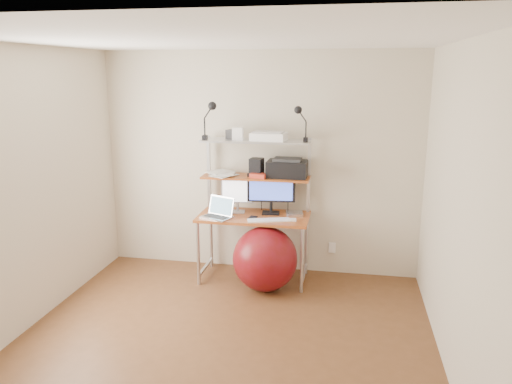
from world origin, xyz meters
TOP-DOWN VIEW (x-y plane):
  - room at (0.00, 0.00)m, footprint 3.60×3.60m
  - computer_desk at (0.00, 1.50)m, footprint 1.20×0.60m
  - wall_outlet at (0.85, 1.79)m, footprint 0.08×0.01m
  - monitor_silver at (-0.20, 1.54)m, footprint 0.36×0.15m
  - monitor_black at (0.17, 1.56)m, footprint 0.53×0.17m
  - laptop at (-0.36, 1.31)m, footprint 0.38×0.35m
  - keyboard at (0.19, 1.28)m, footprint 0.46×0.25m
  - mouse at (0.43, 1.31)m, footprint 0.10×0.07m
  - mac_mini at (0.43, 1.54)m, footprint 0.21×0.21m
  - phone at (0.01, 1.33)m, footprint 0.09×0.15m
  - printer at (0.34, 1.60)m, footprint 0.44×0.31m
  - nas_cube at (0.01, 1.57)m, footprint 0.15×0.15m
  - red_box at (0.05, 1.49)m, footprint 0.20×0.16m
  - scanner at (0.14, 1.55)m, footprint 0.39×0.27m
  - box_white at (-0.19, 1.55)m, footprint 0.12×0.10m
  - box_grey at (-0.28, 1.61)m, footprint 0.12×0.12m
  - clip_lamp_left at (-0.47, 1.46)m, footprint 0.16×0.09m
  - clip_lamp_right at (0.47, 1.50)m, footprint 0.15×0.08m
  - exercise_ball at (0.17, 1.19)m, footprint 0.69×0.69m
  - paper_stack at (-0.38, 1.58)m, footprint 0.41×0.44m

SIDE VIEW (x-z plane):
  - wall_outlet at x=0.85m, z-range 0.24..0.36m
  - exercise_ball at x=0.17m, z-range 0.00..0.69m
  - phone at x=0.01m, z-range 0.74..0.75m
  - keyboard at x=0.19m, z-range 0.74..0.75m
  - mouse at x=0.43m, z-range 0.74..0.76m
  - mac_mini at x=0.43m, z-range 0.74..0.77m
  - laptop at x=-0.36m, z-range 0.65..0.92m
  - monitor_silver at x=-0.20m, z-range 0.75..1.15m
  - computer_desk at x=0.00m, z-range 0.17..1.74m
  - monitor_black at x=0.17m, z-range 0.74..1.27m
  - paper_stack at x=-0.38m, z-range 1.15..1.18m
  - red_box at x=0.05m, z-range 1.15..1.20m
  - printer at x=0.34m, z-range 1.14..1.35m
  - room at x=0.00m, z-range -0.55..3.05m
  - nas_cube at x=0.01m, z-range 1.15..1.35m
  - scanner at x=0.14m, z-range 1.55..1.65m
  - box_grey at x=-0.28m, z-range 1.55..1.65m
  - box_white at x=-0.19m, z-range 1.55..1.68m
  - clip_lamp_right at x=0.47m, z-range 1.64..2.01m
  - clip_lamp_left at x=-0.47m, z-range 1.64..2.05m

